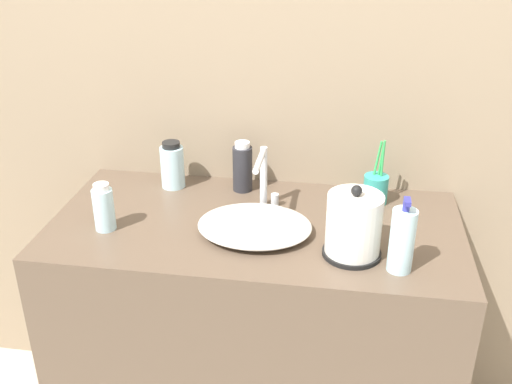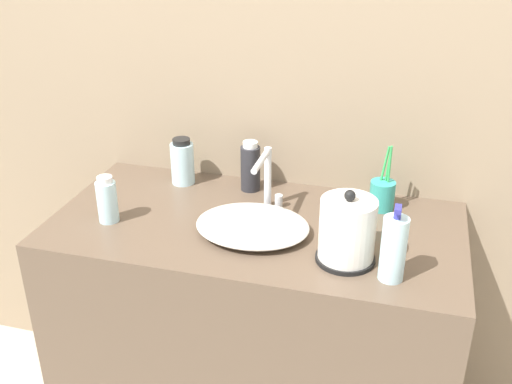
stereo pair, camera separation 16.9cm
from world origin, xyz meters
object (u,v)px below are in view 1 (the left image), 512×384
(electric_kettle, at_px, (354,228))
(lotion_bottle, at_px, (402,240))
(shampoo_bottle, at_px, (172,166))
(hand_cream_bottle, at_px, (104,208))
(toothbrush_cup, at_px, (376,188))
(faucet, at_px, (264,175))
(mouthwash_bottle, at_px, (243,167))

(electric_kettle, xyz_separation_m, lotion_bottle, (0.12, -0.05, 0.01))
(electric_kettle, xyz_separation_m, shampoo_bottle, (-0.58, 0.33, -0.01))
(electric_kettle, xyz_separation_m, hand_cream_bottle, (-0.69, 0.03, -0.01))
(shampoo_bottle, relative_size, hand_cream_bottle, 1.10)
(toothbrush_cup, height_order, lotion_bottle, toothbrush_cup)
(faucet, height_order, lotion_bottle, lotion_bottle)
(faucet, distance_m, toothbrush_cup, 0.35)
(toothbrush_cup, height_order, mouthwash_bottle, toothbrush_cup)
(shampoo_bottle, bearing_deg, mouthwash_bottle, 2.53)
(toothbrush_cup, xyz_separation_m, hand_cream_bottle, (-0.76, -0.29, 0.02))
(faucet, height_order, shampoo_bottle, faucet)
(electric_kettle, height_order, hand_cream_bottle, electric_kettle)
(lotion_bottle, distance_m, mouthwash_bottle, 0.62)
(toothbrush_cup, xyz_separation_m, mouthwash_bottle, (-0.42, 0.03, 0.03))
(faucet, distance_m, electric_kettle, 0.35)
(lotion_bottle, relative_size, mouthwash_bottle, 1.25)
(hand_cream_bottle, bearing_deg, shampoo_bottle, 69.57)
(toothbrush_cup, xyz_separation_m, lotion_bottle, (0.05, -0.37, 0.04))
(faucet, distance_m, mouthwash_bottle, 0.15)
(toothbrush_cup, bearing_deg, mouthwash_bottle, 176.56)
(shampoo_bottle, xyz_separation_m, hand_cream_bottle, (-0.11, -0.30, -0.01))
(mouthwash_bottle, bearing_deg, lotion_bottle, -40.02)
(mouthwash_bottle, bearing_deg, electric_kettle, -44.18)
(faucet, height_order, toothbrush_cup, toothbrush_cup)
(electric_kettle, bearing_deg, shampoo_bottle, 150.17)
(hand_cream_bottle, bearing_deg, faucet, 24.07)
(lotion_bottle, xyz_separation_m, mouthwash_bottle, (-0.47, 0.40, -0.01))
(shampoo_bottle, height_order, hand_cream_bottle, shampoo_bottle)
(toothbrush_cup, distance_m, lotion_bottle, 0.38)
(faucet, distance_m, hand_cream_bottle, 0.47)
(faucet, relative_size, hand_cream_bottle, 1.35)
(electric_kettle, bearing_deg, faucet, 140.22)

